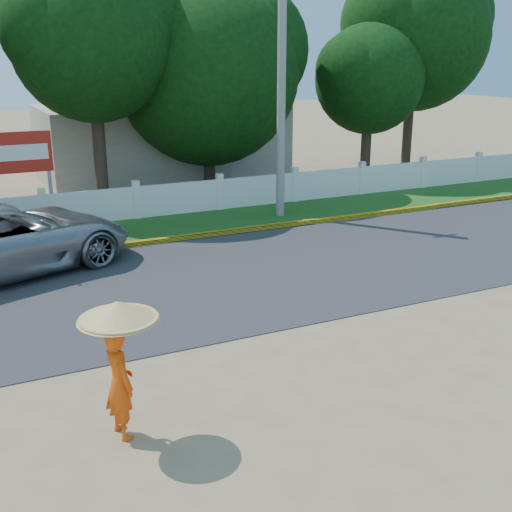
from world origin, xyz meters
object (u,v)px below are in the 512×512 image
at_px(monk_with_parasol, 119,350).
at_px(utility_pole, 281,85).
at_px(billboard, 12,158).
at_px(vehicle, 3,239).

bearing_deg(monk_with_parasol, utility_pole, 52.63).
xyz_separation_m(utility_pole, monk_with_parasol, (-8.17, -10.70, -2.99)).
bearing_deg(billboard, monk_with_parasol, -90.05).
distance_m(monk_with_parasol, billboard, 13.55).
height_order(utility_pole, monk_with_parasol, utility_pole).
bearing_deg(monk_with_parasol, billboard, 89.95).
relative_size(vehicle, monk_with_parasol, 3.11).
distance_m(utility_pole, vehicle, 9.91).
xyz_separation_m(utility_pole, vehicle, (-9.00, -2.29, -3.44)).
distance_m(utility_pole, billboard, 8.91).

